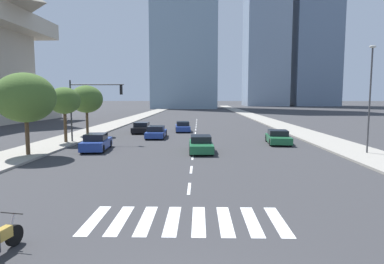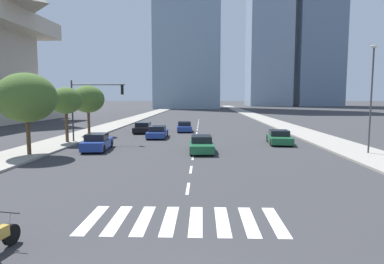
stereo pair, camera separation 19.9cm
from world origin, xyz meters
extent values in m
cube|color=gray|center=(12.53, 30.00, 0.07)|extent=(4.00, 260.00, 0.15)
cube|color=gray|center=(-12.53, 30.00, 0.07)|extent=(4.00, 260.00, 0.15)
cube|color=silver|center=(-3.15, 5.60, 0.00)|extent=(0.45, 2.78, 0.01)
cube|color=silver|center=(-2.25, 5.60, 0.00)|extent=(0.45, 2.78, 0.01)
cube|color=silver|center=(-1.35, 5.60, 0.00)|extent=(0.45, 2.78, 0.01)
cube|color=silver|center=(-0.45, 5.60, 0.00)|extent=(0.45, 2.78, 0.01)
cube|color=silver|center=(0.45, 5.60, 0.00)|extent=(0.45, 2.78, 0.01)
cube|color=silver|center=(1.35, 5.60, 0.00)|extent=(0.45, 2.78, 0.01)
cube|color=silver|center=(2.25, 5.60, 0.00)|extent=(0.45, 2.78, 0.01)
cube|color=silver|center=(3.15, 5.60, 0.00)|extent=(0.45, 2.78, 0.01)
cube|color=silver|center=(0.00, 9.60, 0.00)|extent=(0.14, 2.00, 0.01)
cube|color=silver|center=(0.00, 13.60, 0.00)|extent=(0.14, 2.00, 0.01)
cube|color=silver|center=(0.00, 17.60, 0.00)|extent=(0.14, 2.00, 0.01)
cube|color=silver|center=(0.00, 21.60, 0.00)|extent=(0.14, 2.00, 0.01)
cube|color=silver|center=(0.00, 25.60, 0.00)|extent=(0.14, 2.00, 0.01)
cube|color=silver|center=(0.00, 29.60, 0.00)|extent=(0.14, 2.00, 0.01)
cube|color=silver|center=(0.00, 33.60, 0.00)|extent=(0.14, 2.00, 0.01)
cube|color=silver|center=(0.00, 37.60, 0.00)|extent=(0.14, 2.00, 0.01)
cube|color=silver|center=(0.00, 41.60, 0.00)|extent=(0.14, 2.00, 0.01)
cube|color=silver|center=(0.00, 45.60, 0.00)|extent=(0.14, 2.00, 0.01)
cube|color=silver|center=(0.00, 49.60, 0.00)|extent=(0.14, 2.00, 0.01)
cube|color=silver|center=(0.00, 53.60, 0.00)|extent=(0.14, 2.00, 0.01)
cube|color=silver|center=(0.00, 57.60, 0.00)|extent=(0.14, 2.00, 0.01)
cylinder|color=black|center=(-4.78, 3.59, 0.30)|extent=(0.22, 0.61, 0.60)
cylinder|color=#B2B2B7|center=(-4.80, 3.49, 0.60)|extent=(0.11, 0.32, 0.67)
cylinder|color=black|center=(-4.79, 3.54, 0.97)|extent=(0.70, 0.16, 0.04)
cube|color=navy|center=(-1.59, 35.42, 0.45)|extent=(2.07, 4.65, 0.57)
cube|color=black|center=(-1.58, 35.20, 0.98)|extent=(1.67, 2.15, 0.50)
cylinder|color=black|center=(-2.48, 36.90, 0.32)|extent=(0.27, 0.66, 0.64)
cylinder|color=black|center=(-0.95, 37.02, 0.32)|extent=(0.27, 0.66, 0.64)
cylinder|color=black|center=(-2.24, 33.83, 0.32)|extent=(0.27, 0.66, 0.64)
cylinder|color=black|center=(-0.71, 33.95, 0.32)|extent=(0.27, 0.66, 0.64)
cube|color=navy|center=(-4.03, 28.81, 0.44)|extent=(1.90, 4.52, 0.55)
cube|color=black|center=(-4.03, 28.58, 0.98)|extent=(1.65, 2.04, 0.54)
cylinder|color=black|center=(-4.89, 30.33, 0.32)|extent=(0.23, 0.64, 0.64)
cylinder|color=black|center=(-3.22, 30.34, 0.32)|extent=(0.23, 0.64, 0.64)
cylinder|color=black|center=(-4.85, 27.27, 0.32)|extent=(0.23, 0.64, 0.64)
cylinder|color=black|center=(-3.18, 27.29, 0.32)|extent=(0.23, 0.64, 0.64)
cube|color=#1E6038|center=(0.59, 19.90, 0.45)|extent=(1.89, 4.52, 0.59)
cube|color=black|center=(0.58, 20.12, 0.99)|extent=(1.60, 2.05, 0.49)
cylinder|color=black|center=(1.42, 18.40, 0.32)|extent=(0.24, 0.65, 0.64)
cylinder|color=black|center=(-0.15, 18.35, 0.32)|extent=(0.24, 0.65, 0.64)
cylinder|color=black|center=(1.33, 21.44, 0.32)|extent=(0.24, 0.65, 0.64)
cylinder|color=black|center=(-0.24, 21.39, 0.32)|extent=(0.24, 0.65, 0.64)
cube|color=navy|center=(-7.74, 20.58, 0.50)|extent=(2.06, 4.41, 0.68)
cube|color=black|center=(-7.72, 20.36, 1.09)|extent=(1.66, 2.04, 0.52)
cylinder|color=black|center=(-8.62, 21.97, 0.32)|extent=(0.27, 0.66, 0.64)
cylinder|color=black|center=(-7.08, 22.09, 0.32)|extent=(0.27, 0.66, 0.64)
cylinder|color=black|center=(-8.39, 19.06, 0.32)|extent=(0.27, 0.66, 0.64)
cylinder|color=black|center=(-6.85, 19.19, 0.32)|extent=(0.27, 0.66, 0.64)
cube|color=#1E6038|center=(7.65, 24.59, 0.45)|extent=(2.24, 4.43, 0.57)
cube|color=black|center=(7.67, 24.80, 0.98)|extent=(1.81, 2.06, 0.49)
cylinder|color=black|center=(8.37, 23.06, 0.32)|extent=(0.27, 0.66, 0.64)
cylinder|color=black|center=(6.68, 23.21, 0.32)|extent=(0.27, 0.66, 0.64)
cylinder|color=black|center=(8.62, 25.96, 0.32)|extent=(0.27, 0.66, 0.64)
cylinder|color=black|center=(6.93, 26.11, 0.32)|extent=(0.27, 0.66, 0.64)
cube|color=black|center=(-6.37, 33.70, 0.45)|extent=(1.82, 4.56, 0.58)
cube|color=black|center=(-6.37, 33.47, 1.01)|extent=(1.60, 2.05, 0.53)
cylinder|color=black|center=(-7.19, 35.25, 0.32)|extent=(0.22, 0.64, 0.64)
cylinder|color=black|center=(-5.55, 35.25, 0.32)|extent=(0.22, 0.64, 0.64)
cylinder|color=black|center=(-7.19, 32.15, 0.32)|extent=(0.22, 0.64, 0.64)
cylinder|color=black|center=(-5.55, 32.15, 0.32)|extent=(0.22, 0.64, 0.64)
cylinder|color=#333335|center=(-11.33, 24.74, 2.96)|extent=(0.14, 0.14, 5.61)
cylinder|color=#333335|center=(-8.87, 24.74, 5.36)|extent=(4.92, 0.10, 0.10)
cube|color=black|center=(-6.66, 24.74, 4.91)|extent=(0.20, 0.28, 0.90)
sphere|color=red|center=(-6.66, 24.74, 5.21)|extent=(0.18, 0.18, 0.18)
sphere|color=orange|center=(-6.66, 24.74, 4.91)|extent=(0.18, 0.18, 0.18)
sphere|color=green|center=(-6.66, 24.74, 4.61)|extent=(0.18, 0.18, 0.18)
cube|color=#19662D|center=(-11.33, 24.74, 3.15)|extent=(0.60, 0.04, 0.18)
cylinder|color=#3F3F42|center=(12.83, 18.95, 3.93)|extent=(0.12, 0.12, 7.55)
ellipsoid|color=beige|center=(12.83, 18.95, 7.80)|extent=(0.50, 0.24, 0.20)
cylinder|color=#4C3823|center=(-11.73, 17.61, 1.35)|extent=(0.28, 0.28, 2.40)
ellipsoid|color=#426028|center=(-11.73, 17.61, 4.19)|extent=(4.10, 4.10, 3.48)
cylinder|color=#4C3823|center=(-11.73, 24.27, 1.47)|extent=(0.28, 0.28, 2.64)
ellipsoid|color=#426028|center=(-11.73, 24.27, 3.92)|extent=(2.83, 2.83, 2.41)
cylinder|color=#4C3823|center=(-11.73, 30.13, 1.39)|extent=(0.28, 0.28, 2.48)
ellipsoid|color=#426028|center=(-11.73, 30.13, 4.02)|extent=(3.47, 3.47, 2.95)
cube|color=slate|center=(57.22, 162.74, 49.44)|extent=(21.31, 21.82, 98.87)
camera|label=1|loc=(0.46, -5.26, 4.19)|focal=30.78mm
camera|label=2|loc=(0.66, -5.26, 4.19)|focal=30.78mm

